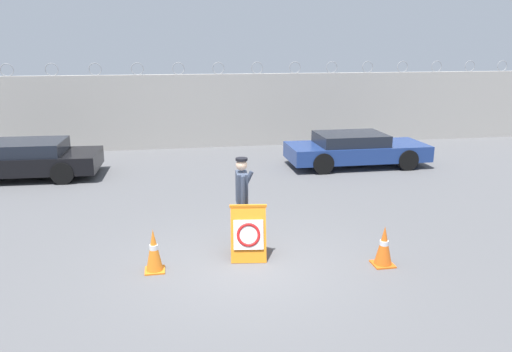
{
  "coord_description": "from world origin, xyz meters",
  "views": [
    {
      "loc": [
        -1.33,
        -8.5,
        3.96
      ],
      "look_at": [
        0.62,
        2.19,
        1.09
      ],
      "focal_mm": 35.0,
      "sensor_mm": 36.0,
      "label": 1
    }
  ],
  "objects": [
    {
      "name": "traffic_cone_mid",
      "position": [
        2.52,
        -0.53,
        0.38
      ],
      "size": [
        0.38,
        0.38,
        0.76
      ],
      "color": "orange",
      "rests_on": "ground_plane"
    },
    {
      "name": "parked_car_front_coupe",
      "position": [
        -5.76,
        7.33,
        0.59
      ],
      "size": [
        4.84,
        2.16,
        1.14
      ],
      "rotation": [
        0.0,
        0.0,
        3.1
      ],
      "color": "black",
      "rests_on": "ground_plane"
    },
    {
      "name": "traffic_cone_near",
      "position": [
        -1.64,
        -0.04,
        0.4
      ],
      "size": [
        0.36,
        0.36,
        0.8
      ],
      "color": "orange",
      "rests_on": "ground_plane"
    },
    {
      "name": "security_guard",
      "position": [
        0.12,
        1.03,
        1.0
      ],
      "size": [
        0.42,
        0.63,
        1.79
      ],
      "rotation": [
        0.0,
        0.0,
        1.5
      ],
      "color": "black",
      "rests_on": "ground_plane"
    },
    {
      "name": "ground_plane",
      "position": [
        0.0,
        0.0,
        0.0
      ],
      "size": [
        90.0,
        90.0,
        0.0
      ],
      "primitive_type": "plane",
      "color": "#5B5B5E"
    },
    {
      "name": "perimeter_wall",
      "position": [
        -0.0,
        11.15,
        1.44
      ],
      "size": [
        36.0,
        0.3,
        3.31
      ],
      "color": "#ADA8A0",
      "rests_on": "ground_plane"
    },
    {
      "name": "parked_car_far_side",
      "position": [
        4.87,
        7.0,
        0.58
      ],
      "size": [
        4.62,
        1.95,
        1.12
      ],
      "rotation": [
        0.0,
        0.0,
        -0.01
      ],
      "color": "black",
      "rests_on": "ground_plane"
    },
    {
      "name": "barricade_sign",
      "position": [
        0.13,
        0.31,
        0.51
      ],
      "size": [
        0.77,
        0.88,
        1.03
      ],
      "rotation": [
        0.0,
        0.0,
        -0.14
      ],
      "color": "orange",
      "rests_on": "ground_plane"
    }
  ]
}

